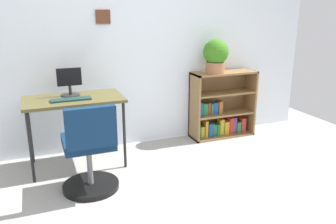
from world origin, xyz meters
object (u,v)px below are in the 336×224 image
Objects in this scene: desk at (74,104)px; potted_plant_on_shelf at (216,55)px; bookshelf_low at (220,108)px; office_chair at (90,155)px; keyboard at (71,99)px; monitor at (70,83)px.

potted_plant_on_shelf reaches higher than desk.
potted_plant_on_shelf reaches higher than bookshelf_low.
potted_plant_on_shelf is at bearing -157.94° from bookshelf_low.
bookshelf_low is at bearing 25.43° from office_chair.
bookshelf_low reaches higher than keyboard.
bookshelf_low is at bearing 7.33° from desk.
keyboard is at bearing -170.06° from bookshelf_low.
desk is 0.71m from office_chair.
potted_plant_on_shelf is (1.79, 0.28, 0.32)m from keyboard.
monitor is 1.78m from potted_plant_on_shelf.
office_chair is at bearing -85.81° from monitor.
keyboard is 0.95× the size of potted_plant_on_shelf.
keyboard is at bearing -170.97° from potted_plant_on_shelf.
monitor reaches higher than office_chair.
keyboard is (-0.04, -0.09, 0.07)m from desk.
desk is at bearing -172.67° from bookshelf_low.
office_chair reaches higher than desk.
bookshelf_low is at bearing 9.94° from keyboard.
desk is at bearing -80.80° from monitor.
office_chair is 2.03m from potted_plant_on_shelf.
desk is at bearing 93.36° from office_chair.
office_chair reaches higher than keyboard.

